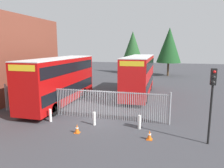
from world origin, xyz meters
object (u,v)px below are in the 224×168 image
object	(u,v)px
bollard_center_front	(94,119)
bollard_near_left	(50,115)
double_decker_bus_near_gate	(60,79)
bollard_near_right	(139,122)
traffic_light_kerbside	(212,93)
traffic_cone_by_gate	(149,135)
traffic_cone_mid_forecourt	(77,129)
double_decker_bus_behind_fence_left	(139,74)

from	to	relation	value
bollard_center_front	bollard_near_left	bearing A→B (deg)	-178.06
double_decker_bus_near_gate	bollard_near_right	distance (m)	9.39
bollard_center_front	traffic_light_kerbside	bearing A→B (deg)	-9.03
bollard_near_left	bollard_center_front	bearing A→B (deg)	1.94
traffic_cone_by_gate	traffic_cone_mid_forecourt	xyz separation A→B (m)	(-4.56, -0.15, 0.00)
double_decker_bus_near_gate	traffic_cone_mid_forecourt	world-z (taller)	double_decker_bus_near_gate
double_decker_bus_behind_fence_left	bollard_near_left	bearing A→B (deg)	-117.22
double_decker_bus_near_gate	bollard_near_right	bearing A→B (deg)	-28.50
bollard_near_left	traffic_cone_by_gate	bearing A→B (deg)	-10.16
traffic_cone_by_gate	traffic_light_kerbside	size ratio (longest dim) A/B	0.14
double_decker_bus_near_gate	bollard_center_front	world-z (taller)	double_decker_bus_near_gate
double_decker_bus_behind_fence_left	traffic_cone_by_gate	bearing A→B (deg)	-79.70
traffic_cone_mid_forecourt	traffic_cone_by_gate	bearing A→B (deg)	1.89
double_decker_bus_near_gate	traffic_cone_mid_forecourt	bearing A→B (deg)	-54.66
bollard_near_right	traffic_cone_mid_forecourt	bearing A→B (deg)	-156.08
bollard_near_right	bollard_center_front	bearing A→B (deg)	-178.15
bollard_center_front	traffic_cone_by_gate	world-z (taller)	bollard_center_front
bollard_near_left	traffic_light_kerbside	xyz separation A→B (m)	(10.57, -1.03, 2.51)
double_decker_bus_behind_fence_left	traffic_cone_mid_forecourt	size ratio (longest dim) A/B	18.32
bollard_center_front	traffic_light_kerbside	size ratio (longest dim) A/B	0.22
bollard_near_right	traffic_cone_by_gate	world-z (taller)	bollard_near_right
double_decker_bus_near_gate	bollard_near_left	xyz separation A→B (m)	(1.55, -4.60, -1.95)
double_decker_bus_behind_fence_left	traffic_light_kerbside	world-z (taller)	double_decker_bus_behind_fence_left
double_decker_bus_near_gate	bollard_near_right	xyz separation A→B (m)	(8.07, -4.38, -1.95)
double_decker_bus_near_gate	traffic_light_kerbside	size ratio (longest dim) A/B	2.51
double_decker_bus_near_gate	bollard_center_front	size ratio (longest dim) A/B	11.38
double_decker_bus_behind_fence_left	bollard_near_right	xyz separation A→B (m)	(1.30, -9.93, -1.95)
traffic_cone_by_gate	double_decker_bus_behind_fence_left	bearing A→B (deg)	100.30
traffic_cone_by_gate	traffic_light_kerbside	xyz separation A→B (m)	(3.27, 0.28, 2.70)
bollard_near_right	traffic_cone_by_gate	size ratio (longest dim) A/B	1.61
traffic_cone_by_gate	bollard_near_left	bearing A→B (deg)	169.84
double_decker_bus_behind_fence_left	bollard_center_front	distance (m)	10.39
bollard_near_right	traffic_light_kerbside	size ratio (longest dim) A/B	0.22
bollard_center_front	traffic_light_kerbside	xyz separation A→B (m)	(7.20, -1.14, 2.51)
double_decker_bus_near_gate	bollard_near_right	world-z (taller)	double_decker_bus_near_gate
double_decker_bus_behind_fence_left	bollard_near_left	world-z (taller)	double_decker_bus_behind_fence_left
double_decker_bus_behind_fence_left	traffic_cone_mid_forecourt	distance (m)	12.06
double_decker_bus_near_gate	bollard_center_front	xyz separation A→B (m)	(4.92, -4.48, -1.95)
double_decker_bus_near_gate	traffic_cone_mid_forecourt	size ratio (longest dim) A/B	18.32
bollard_near_left	traffic_cone_by_gate	xyz separation A→B (m)	(7.30, -1.31, -0.19)
bollard_center_front	traffic_cone_by_gate	xyz separation A→B (m)	(3.93, -1.42, -0.19)
double_decker_bus_near_gate	bollard_near_right	size ratio (longest dim) A/B	11.38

